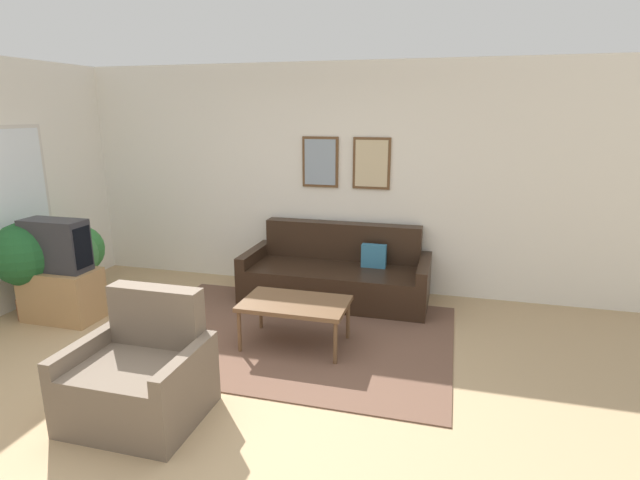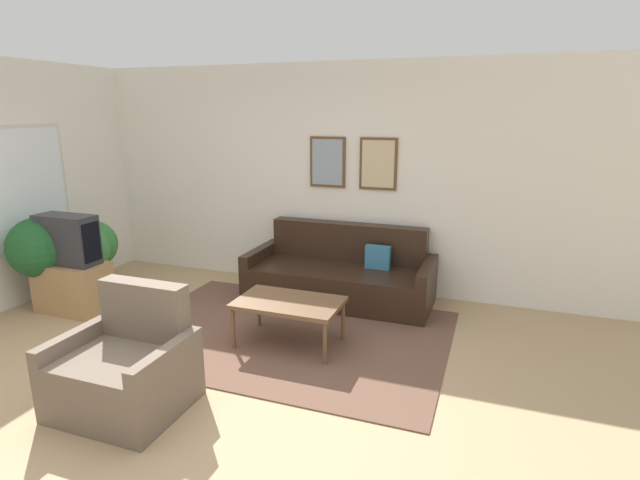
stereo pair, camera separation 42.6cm
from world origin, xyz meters
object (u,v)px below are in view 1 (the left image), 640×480
Objects in this scene: tv at (56,245)px; potted_plant_tall at (26,258)px; armchair at (141,378)px; couch at (337,275)px; coffee_table at (295,305)px.

tv is 0.38m from potted_plant_tall.
armchair is (1.82, -1.29, -0.52)m from tv.
potted_plant_tall reaches higher than couch.
potted_plant_tall is (-2.17, 1.24, 0.37)m from armchair.
coffee_table is 1.09× the size of armchair.
tv reaches higher than potted_plant_tall.
couch is at bearing 26.99° from tv.
armchair is (-0.82, -2.64, 0.01)m from couch.
tv is 2.30m from armchair.
tv is at bearing -179.04° from coffee_table.
armchair is at bearing -118.60° from coffee_table.
coffee_table is 2.92m from potted_plant_tall.
coffee_table is 1.46× the size of tv.
couch is 2.36× the size of armchair.
tv reaches higher than couch.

